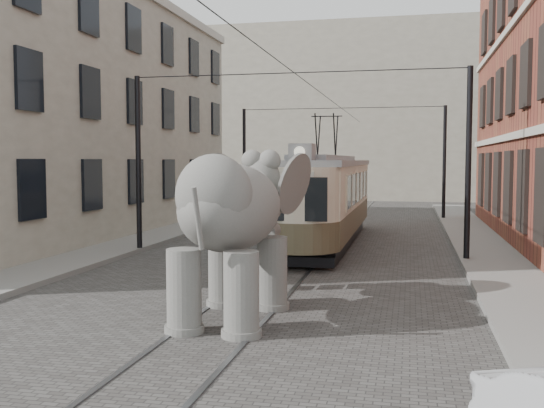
# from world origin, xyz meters

# --- Properties ---
(ground) EXTENTS (120.00, 120.00, 0.00)m
(ground) POSITION_xyz_m (0.00, 0.00, 0.00)
(ground) COLOR #474441
(tram_rails) EXTENTS (1.54, 80.00, 0.02)m
(tram_rails) POSITION_xyz_m (0.00, 0.00, 0.01)
(tram_rails) COLOR slate
(tram_rails) RESTS_ON ground
(sidewalk_right) EXTENTS (2.00, 60.00, 0.15)m
(sidewalk_right) POSITION_xyz_m (6.00, 0.00, 0.07)
(sidewalk_right) COLOR slate
(sidewalk_right) RESTS_ON ground
(sidewalk_left) EXTENTS (2.00, 60.00, 0.15)m
(sidewalk_left) POSITION_xyz_m (-6.50, 0.00, 0.07)
(sidewalk_left) COLOR slate
(sidewalk_left) RESTS_ON ground
(stucco_building) EXTENTS (7.00, 24.00, 10.00)m
(stucco_building) POSITION_xyz_m (-11.00, 10.00, 5.00)
(stucco_building) COLOR gray
(stucco_building) RESTS_ON ground
(distant_block) EXTENTS (28.00, 10.00, 14.00)m
(distant_block) POSITION_xyz_m (0.00, 40.00, 7.00)
(distant_block) COLOR gray
(distant_block) RESTS_ON ground
(catenary) EXTENTS (11.00, 30.20, 6.00)m
(catenary) POSITION_xyz_m (-0.20, 5.00, 3.00)
(catenary) COLOR black
(catenary) RESTS_ON ground
(tram) EXTENTS (2.53, 12.24, 4.86)m
(tram) POSITION_xyz_m (0.37, 9.68, 2.43)
(tram) COLOR beige
(tram) RESTS_ON ground
(elephant) EXTENTS (3.31, 5.73, 3.44)m
(elephant) POSITION_xyz_m (0.05, -2.19, 1.72)
(elephant) COLOR #5F5C57
(elephant) RESTS_ON ground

